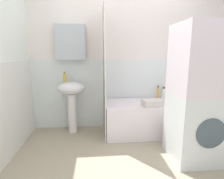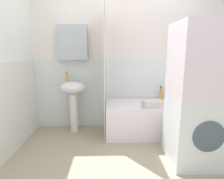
% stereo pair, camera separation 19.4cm
% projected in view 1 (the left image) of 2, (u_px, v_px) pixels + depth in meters
% --- Properties ---
extents(ground_plane, '(4.80, 5.60, 0.04)m').
position_uv_depth(ground_plane, '(136.00, 166.00, 2.19)').
color(ground_plane, tan).
extents(wall_back_tiled, '(3.60, 0.18, 2.40)m').
position_uv_depth(wall_back_tiled, '(119.00, 63.00, 3.19)').
color(wall_back_tiled, white).
rests_on(wall_back_tiled, ground_plane).
extents(wall_left_tiled, '(0.07, 1.81, 2.40)m').
position_uv_depth(wall_left_tiled, '(1.00, 69.00, 2.16)').
color(wall_left_tiled, white).
rests_on(wall_left_tiled, ground_plane).
extents(sink, '(0.44, 0.34, 0.85)m').
position_uv_depth(sink, '(72.00, 96.00, 2.99)').
color(sink, white).
rests_on(sink, ground_plane).
extents(faucet, '(0.03, 0.12, 0.12)m').
position_uv_depth(faucet, '(72.00, 78.00, 3.01)').
color(faucet, silver).
rests_on(faucet, sink).
extents(soap_dispenser, '(0.05, 0.05, 0.16)m').
position_uv_depth(soap_dispenser, '(65.00, 77.00, 2.98)').
color(soap_dispenser, gold).
rests_on(soap_dispenser, sink).
extents(bathtub, '(1.41, 0.67, 0.52)m').
position_uv_depth(bathtub, '(148.00, 118.00, 3.03)').
color(bathtub, white).
rests_on(bathtub, ground_plane).
extents(shower_curtain, '(0.01, 0.67, 2.00)m').
position_uv_depth(shower_curtain, '(104.00, 73.00, 2.82)').
color(shower_curtain, white).
rests_on(shower_curtain, ground_plane).
extents(conditioner_bottle, '(0.05, 0.05, 0.22)m').
position_uv_depth(conditioner_bottle, '(178.00, 92.00, 3.26)').
color(conditioner_bottle, '#232925').
rests_on(conditioner_bottle, bathtub).
extents(shampoo_bottle, '(0.05, 0.05, 0.20)m').
position_uv_depth(shampoo_bottle, '(173.00, 93.00, 3.25)').
color(shampoo_bottle, '#247C5C').
rests_on(shampoo_bottle, bathtub).
extents(body_wash_bottle, '(0.06, 0.06, 0.20)m').
position_uv_depth(body_wash_bottle, '(164.00, 93.00, 3.27)').
color(body_wash_bottle, white).
rests_on(body_wash_bottle, bathtub).
extents(lotion_bottle, '(0.04, 0.04, 0.23)m').
position_uv_depth(lotion_bottle, '(158.00, 92.00, 3.23)').
color(lotion_bottle, gold).
rests_on(lotion_bottle, bathtub).
extents(towel_folded, '(0.32, 0.24, 0.10)m').
position_uv_depth(towel_folded, '(152.00, 103.00, 2.77)').
color(towel_folded, silver).
rests_on(towel_folded, bathtub).
extents(washer_dryer_stack, '(0.62, 0.57, 1.64)m').
position_uv_depth(washer_dryer_stack, '(200.00, 95.00, 2.19)').
color(washer_dryer_stack, white).
rests_on(washer_dryer_stack, ground_plane).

